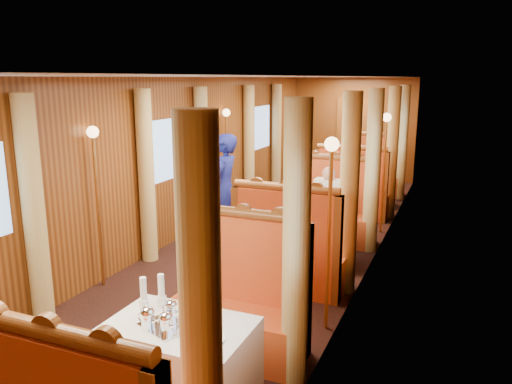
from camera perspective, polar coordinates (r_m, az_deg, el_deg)
The scene contains 45 objects.
floor at distance 7.24m, azimuth 0.72°, elevation -7.16°, with size 3.00×12.00×0.01m, color black, non-canonical shape.
ceiling at distance 6.80m, azimuth 0.78°, elevation 13.04°, with size 3.00×12.00×0.01m, color silver, non-canonical shape.
wall_far at distance 12.63m, azimuth 11.02°, elevation 7.08°, with size 3.00×2.50×0.01m, color brown, non-canonical shape.
wall_left at distance 7.59m, azimuth -9.84°, elevation 3.36°, with size 12.00×2.50×0.01m, color brown, non-canonical shape.
wall_right at distance 6.51m, azimuth 13.09°, elevation 1.65°, with size 12.00×2.50×0.01m, color brown, non-canonical shape.
doorway_far at distance 12.63m, azimuth 10.95°, elevation 5.94°, with size 0.80×0.04×2.00m, color brown.
table_near at distance 3.94m, azimuth -8.72°, elevation -19.64°, with size 1.05×0.72×0.75m, color white.
banquette_near_aft at distance 4.70m, azimuth -2.16°, elevation -13.14°, with size 1.30×0.55×1.34m.
table_mid at distance 6.89m, azimuth 6.55°, elevation -5.01°, with size 1.05×0.72×0.75m, color white.
banquette_mid_fwd at distance 5.96m, azimuth 3.81°, elevation -7.36°, with size 1.30×0.55×1.34m.
banquette_mid_aft at distance 7.82m, azimuth 8.64°, elevation -2.52°, with size 1.30×0.55×1.34m.
table_far at distance 10.19m, azimuth 12.05°, elevation 0.69°, with size 1.05×0.72×0.75m, color white.
banquette_far_fwd at distance 9.21m, azimuth 10.88°, elevation -0.25°, with size 1.30×0.55×1.34m.
banquette_far_aft at distance 11.16m, azimuth 13.04°, elevation 1.95°, with size 1.30×0.55×1.34m.
tea_tray at distance 3.74m, azimuth -10.37°, elevation -14.87°, with size 0.34×0.26×0.01m, color silver.
teapot_left at distance 3.70m, azimuth -12.25°, elevation -14.22°, with size 0.16×0.12×0.13m, color silver, non-canonical shape.
teapot_right at distance 3.63m, azimuth -10.23°, elevation -14.80°, with size 0.15×0.12×0.12m, color silver, non-canonical shape.
teapot_back at distance 3.82m, azimuth -9.64°, elevation -13.36°, with size 0.14×0.11×0.12m, color silver, non-canonical shape.
fruit_plate at distance 3.54m, azimuth -5.48°, elevation -16.18°, with size 0.24×0.24×0.05m.
cup_inboard at distance 3.98m, azimuth -12.71°, elevation -11.63°, with size 0.08×0.08×0.26m.
cup_outboard at distance 4.01m, azimuth -10.75°, elevation -11.34°, with size 0.08×0.08×0.26m.
rose_vase_mid at distance 6.76m, azimuth 6.41°, elevation -0.48°, with size 0.06×0.06×0.36m.
rose_vase_far at distance 10.10m, azimuth 12.07°, elevation 3.77°, with size 0.06×0.06×0.36m.
curtain_left_near_b at distance 5.47m, azimuth -24.07°, elevation -2.10°, with size 0.22×0.22×2.35m, color #D7BA6E.
window_right_near at distance 3.17m, azimuth 2.11°, elevation -6.15°, with size 1.20×0.90×0.01m, color #80ADE4, non-canonical shape.
curtain_right_near_a at distance 2.68m, azimuth -6.27°, elevation -16.49°, with size 0.22×0.22×2.35m, color #D7BA6E.
curtain_right_near_b at distance 3.99m, azimuth 4.61°, elevation -6.30°, with size 0.22×0.22×2.35m, color #D7BA6E.
window_left_mid at distance 7.55m, azimuth -9.80°, elevation 4.85°, with size 1.20×0.90×0.01m, color #80ADE4, non-canonical shape.
curtain_left_mid_a at distance 6.90m, azimuth -12.42°, elevation 1.67°, with size 0.22×0.22×2.35m, color #D7BA6E.
curtain_left_mid_b at distance 8.20m, azimuth -6.20°, elevation 3.66°, with size 0.22×0.22×2.35m, color #D7BA6E.
window_right_mid at distance 6.48m, azimuth 13.05°, elevation 3.39°, with size 1.20×0.90×0.01m, color #80ADE4, non-canonical shape.
curtain_right_mid_a at distance 5.80m, azimuth 10.58°, elevation -0.36°, with size 0.22×0.22×2.35m, color #D7BA6E.
curtain_right_mid_b at distance 7.30m, azimuth 13.18°, elevation 2.24°, with size 0.22×0.22×2.35m, color #D7BA6E.
window_left_far at distance 10.65m, azimuth 0.35°, elevation 7.35°, with size 1.20×0.90×0.01m, color #80ADE4, non-canonical shape.
curtain_left_far_a at distance 9.93m, azimuth -0.80°, elevation 5.34°, with size 0.22×0.22×2.35m, color #D7BA6E.
curtain_left_far_b at distance 11.37m, azimuth 2.34°, elevation 6.30°, with size 0.22×0.22×2.35m, color #D7BA6E.
window_right_far at distance 9.92m, azimuth 16.54°, elevation 6.41°, with size 1.20×0.90×0.01m, color #80ADE4, non-canonical shape.
curtain_right_far_a at distance 9.20m, azimuth 15.23°, elevation 4.28°, with size 0.22×0.22×2.35m, color #D7BA6E.
curtain_right_far_b at distance 10.73m, azimuth 16.36°, elevation 5.39°, with size 0.22×0.22×2.35m, color #D7BA6E.
sconce_left_fore at distance 6.12m, azimuth -17.85°, elevation 1.93°, with size 0.14×0.14×1.95m.
sconce_right_fore at distance 4.83m, azimuth 8.46°, elevation -0.42°, with size 0.14×0.14×1.95m.
sconce_left_aft at distance 9.04m, azimuth -3.38°, elevation 5.90°, with size 0.14×0.14×1.95m.
sconce_right_aft at distance 8.21m, azimuth 14.54°, elevation 4.81°, with size 0.14×0.14×1.95m.
steward at distance 7.62m, azimuth -3.61°, elevation 0.40°, with size 0.61×0.40×1.68m, color navy.
passenger at distance 7.46m, azimuth 8.17°, elevation -0.72°, with size 0.40×0.44×0.76m.
Camera 1 is at (2.53, -6.31, 2.49)m, focal length 35.00 mm.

